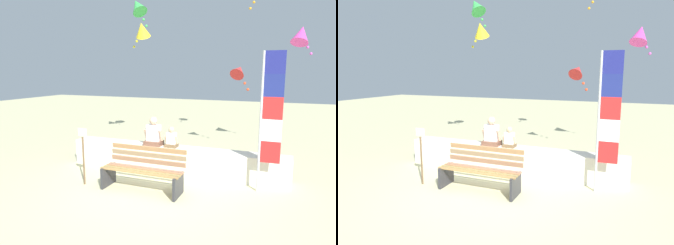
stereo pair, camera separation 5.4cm
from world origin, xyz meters
The scene contains 11 objects.
ground_plane centered at (0.00, 0.00, 0.00)m, with size 40.00×40.00×0.00m, color beige.
seawall_ledge centered at (0.00, 1.29, 0.31)m, with size 5.47×0.53×0.63m, color silver.
park_bench centered at (-0.16, -0.03, 0.42)m, with size 1.74×0.62×0.88m.
person_adult centered at (-0.51, 1.26, 0.91)m, with size 0.47×0.35×0.73m.
person_child centered at (-0.04, 1.26, 0.82)m, with size 0.33×0.24×0.51m.
flag_banner centered at (2.21, 0.78, 1.64)m, with size 0.43×0.05×2.86m.
kite_red centered at (1.15, 3.70, 2.47)m, with size 0.60×0.62×0.86m.
kite_magenta centered at (2.78, 4.10, 3.48)m, with size 0.68×0.79×0.92m.
kite_green centered at (-1.78, 2.96, 4.37)m, with size 0.77×0.71×0.90m.
kite_yellow centered at (-2.11, 3.88, 3.82)m, with size 0.63×0.73×0.91m.
sign_post centered at (-1.50, -0.25, 0.75)m, with size 0.24×0.05×1.26m.
Camera 1 is at (2.56, -5.40, 2.46)m, focal length 32.03 mm.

